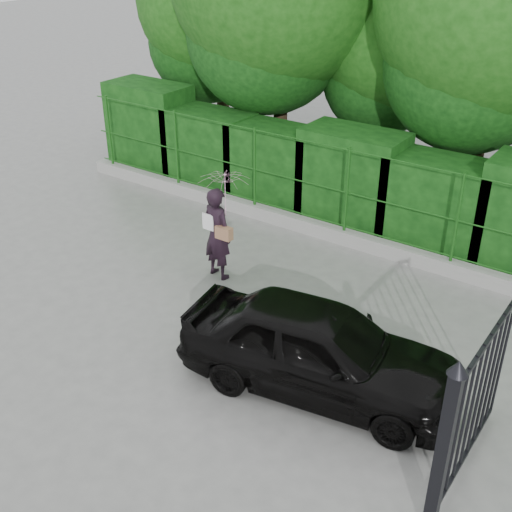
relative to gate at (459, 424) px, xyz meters
The scene contains 7 objects.
ground 4.81m from the gate, behind, with size 80.00×80.00×0.00m, color gray.
kerb 7.04m from the gate, 131.36° to the left, with size 14.00×0.25×0.30m, color #9E9E99.
fence 6.82m from the gate, 129.97° to the left, with size 14.13×0.06×1.80m.
hedge 7.75m from the gate, 126.51° to the left, with size 14.20×1.20×2.28m.
gate is the anchor object (origin of this frame).
woman 6.04m from the gate, 153.84° to the left, with size 0.97×0.95×2.13m.
car 2.51m from the gate, 158.64° to the left, with size 1.63×4.06×1.38m, color black.
Camera 1 is at (5.86, -6.42, 6.23)m, focal length 45.00 mm.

